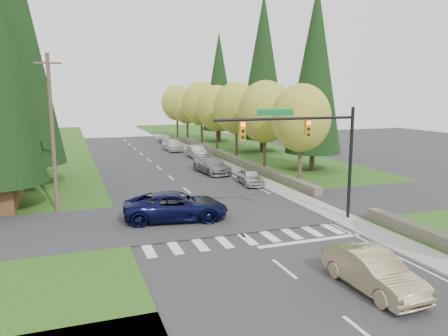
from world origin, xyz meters
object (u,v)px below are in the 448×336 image
suv_navy (176,206)px  parked_car_c (197,152)px  parked_car_a (250,177)px  parked_car_d (173,145)px  parked_car_b (212,165)px  parked_car_e (168,139)px  sedan_champagne (373,271)px

suv_navy → parked_car_c: size_ratio=1.38×
parked_car_a → parked_car_c: bearing=96.3°
suv_navy → parked_car_a: bearing=-36.2°
suv_navy → parked_car_d: bearing=-3.0°
parked_car_a → suv_navy: bearing=-129.6°
parked_car_b → parked_car_d: parked_car_d is taller
parked_car_d → parked_car_b: bearing=-93.3°
parked_car_b → parked_car_d: size_ratio=1.11×
parked_car_b → parked_car_d: bearing=83.1°
parked_car_b → parked_car_d: (0.19, 17.09, 0.04)m
parked_car_a → parked_car_b: parked_car_b is taller
parked_car_c → parked_car_e: parked_car_c is taller
sedan_champagne → parked_car_e: (3.33, 51.47, -0.09)m
suv_navy → parked_car_a: 11.54m
sedan_champagne → parked_car_a: size_ratio=1.20×
parked_car_b → parked_car_e: bearing=80.6°
parked_car_b → parked_car_c: (1.40, 9.77, -0.04)m
sedan_champagne → parked_car_b: (1.93, 26.02, 0.00)m
suv_navy → parked_car_e: bearing=-2.1°
suv_navy → parked_car_c: bearing=-9.4°
sedan_champagne → parked_car_e: sedan_champagne is taller
parked_car_a → parked_car_b: size_ratio=0.73×
sedan_champagne → parked_car_d: size_ratio=0.97×
parked_car_a → parked_car_c: size_ratio=0.87×
sedan_champagne → parked_car_b: parked_car_b is taller
sedan_champagne → parked_car_d: parked_car_d is taller
parked_car_b → suv_navy: bearing=-122.2°
suv_navy → parked_car_a: suv_navy is taller
parked_car_c → parked_car_d: size_ratio=0.93×
parked_car_d → parked_car_e: bearing=79.1°
sedan_champagne → parked_car_a: 20.16m
parked_car_b → parked_car_e: size_ratio=1.14×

